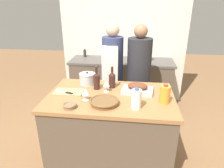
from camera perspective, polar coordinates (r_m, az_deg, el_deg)
ground_plane at (r=2.71m, az=-0.36°, el=-21.26°), size 12.00×12.00×0.00m
kitchen_island at (r=2.41m, az=-0.39°, el=-13.22°), size 1.38×0.87×0.93m
back_counter at (r=3.79m, az=2.62°, el=0.27°), size 1.86×0.60×0.90m
back_wall at (r=3.91m, az=3.26°, el=13.51°), size 2.36×0.10×2.55m
roasting_pan at (r=2.25m, az=7.27°, el=-1.37°), size 0.36×0.26×0.12m
wicker_basket at (r=1.98m, az=-2.23°, el=-5.09°), size 0.29×0.29×0.05m
cutting_board at (r=2.29m, az=-12.31°, el=-2.26°), size 0.33×0.19×0.02m
stock_pot at (r=2.47m, az=-7.03°, el=1.51°), size 0.20×0.20×0.16m
mixing_bowl at (r=1.96m, az=-12.02°, el=-6.07°), size 0.13×0.13×0.04m
juice_jug at (r=2.05m, az=14.85°, el=-2.90°), size 0.10×0.10×0.20m
milk_jug at (r=1.90m, az=6.96°, el=-4.29°), size 0.10×0.10×0.21m
wine_bottle_green at (r=2.31m, az=-4.42°, el=1.06°), size 0.07×0.07×0.27m
wine_bottle_dark at (r=2.34m, az=0.03°, el=1.31°), size 0.08×0.08×0.26m
wine_glass_left at (r=2.05m, az=-7.62°, el=-2.23°), size 0.08×0.08×0.13m
wine_glass_right at (r=2.23m, az=-1.63°, el=0.13°), size 0.08×0.08×0.14m
knife_chef at (r=2.26m, az=-13.38°, el=-2.28°), size 0.22×0.09×0.01m
stand_mixer at (r=3.58m, az=9.40°, el=8.45°), size 0.18×0.14×0.32m
condiment_bottle_tall at (r=3.90m, az=-7.76°, el=8.68°), size 0.05×0.05×0.15m
condiment_bottle_short at (r=3.51m, az=5.19°, el=7.36°), size 0.06×0.06×0.16m
condiment_bottle_extra at (r=3.67m, az=5.86°, el=8.45°), size 0.05×0.05×0.22m
person_cook_aproned at (r=2.98m, az=0.16°, el=3.28°), size 0.30×0.32×1.61m
person_cook_guest at (r=2.95m, az=7.59°, el=2.59°), size 0.34×0.34×1.60m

